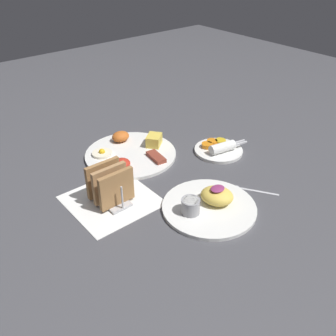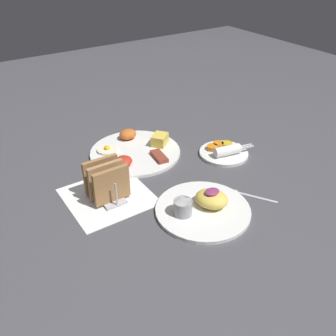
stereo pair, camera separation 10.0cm
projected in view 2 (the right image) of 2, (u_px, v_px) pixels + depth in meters
ground_plane at (181, 183)px, 1.08m from camera, size 3.00×3.00×0.00m
napkin_flat at (108, 196)px, 1.02m from camera, size 0.22×0.22×0.00m
plate_breakfast at (135, 150)px, 1.22m from camera, size 0.29×0.29×0.05m
plate_condiments at (224, 152)px, 1.21m from camera, size 0.17×0.16×0.04m
plate_foreground at (203, 207)px, 0.96m from camera, size 0.25×0.25×0.06m
toast_rack at (106, 181)px, 1.00m from camera, size 0.10×0.12×0.10m
teaspoon at (246, 194)px, 1.03m from camera, size 0.08×0.11×0.01m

